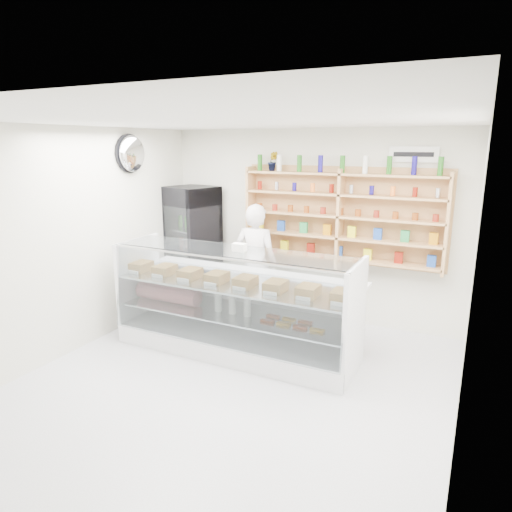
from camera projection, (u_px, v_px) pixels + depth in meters
The scene contains 8 objects.
room at pixel (226, 264), 4.60m from camera, with size 5.00×5.00×5.00m.
display_counter at pixel (235, 324), 5.77m from camera, with size 3.08×0.92×1.34m.
shop_worker at pixel (256, 263), 6.67m from camera, with size 0.64×0.42×1.76m, color silver.
drinks_cooler at pixel (193, 246), 7.36m from camera, with size 0.85×0.84×1.93m.
wall_shelving at pixel (340, 216), 6.38m from camera, with size 2.84×0.28×1.33m.
potted_plant at pixel (273, 161), 6.64m from camera, with size 0.15×0.12×0.28m, color #1E6626.
security_mirror at pixel (132, 154), 6.33m from camera, with size 0.15×0.50×0.50m, color silver.
wall_sign at pixel (414, 154), 5.90m from camera, with size 0.62×0.03×0.20m, color white.
Camera 1 is at (2.25, -3.85, 2.59)m, focal length 32.00 mm.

